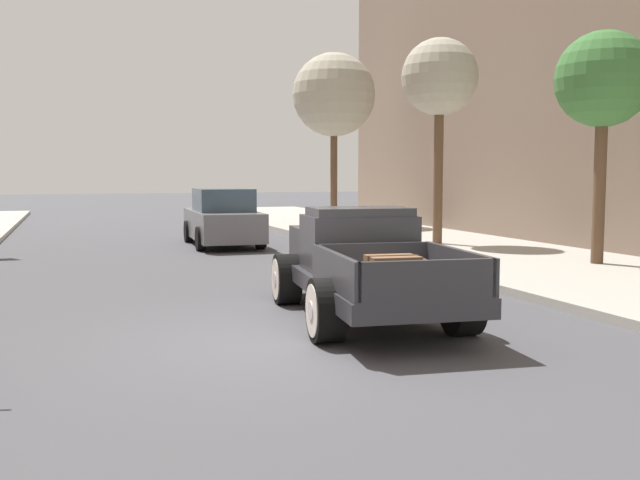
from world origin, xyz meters
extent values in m
plane|color=#47474C|center=(0.00, 0.00, 0.00)|extent=(140.00, 140.00, 0.00)
cube|color=#333338|center=(1.50, 1.00, 0.54)|extent=(2.28, 5.06, 0.24)
cube|color=#333338|center=(1.54, 1.35, 1.06)|extent=(1.67, 1.26, 0.80)
cube|color=#333338|center=(1.53, 1.30, 1.52)|extent=(1.53, 1.09, 0.12)
cube|color=#3D4C5B|center=(1.60, 1.92, 1.22)|extent=(1.32, 0.18, 0.44)
cube|color=#333338|center=(1.68, 2.64, 0.92)|extent=(1.48, 1.63, 0.52)
cube|color=silver|center=(1.76, 3.44, 0.90)|extent=(0.69, 0.17, 0.47)
cube|color=#333338|center=(1.34, -0.39, 0.68)|extent=(1.91, 2.27, 0.04)
cube|color=#333338|center=(0.54, -0.30, 0.90)|extent=(0.31, 2.10, 0.44)
cube|color=#333338|center=(2.15, -0.48, 0.90)|extent=(0.31, 2.10, 0.44)
cube|color=#333338|center=(1.24, -1.39, 0.90)|extent=(1.62, 0.26, 0.44)
cube|color=#333338|center=(1.45, 0.61, 0.90)|extent=(1.62, 0.26, 0.44)
cylinder|color=black|center=(0.75, 2.44, 0.40)|extent=(0.44, 0.83, 0.80)
cylinder|color=silver|center=(0.57, 2.46, 0.40)|extent=(0.08, 0.65, 0.66)
cylinder|color=silver|center=(0.56, 2.46, 0.40)|extent=(0.05, 0.24, 0.24)
cylinder|color=black|center=(2.54, 2.24, 0.40)|extent=(0.44, 0.83, 0.80)
cylinder|color=silver|center=(2.72, 2.22, 0.40)|extent=(0.08, 0.65, 0.66)
cylinder|color=silver|center=(2.73, 2.22, 0.40)|extent=(0.05, 0.24, 0.24)
cylinder|color=black|center=(0.46, -0.24, 0.40)|extent=(0.44, 0.83, 0.80)
cylinder|color=silver|center=(0.27, -0.22, 0.40)|extent=(0.08, 0.65, 0.66)
cylinder|color=silver|center=(0.26, -0.22, 0.40)|extent=(0.05, 0.24, 0.24)
cylinder|color=black|center=(2.24, -0.44, 0.40)|extent=(0.44, 0.83, 0.80)
cylinder|color=silver|center=(2.43, -0.46, 0.40)|extent=(0.08, 0.65, 0.66)
cylinder|color=silver|center=(2.44, -0.46, 0.40)|extent=(0.05, 0.24, 0.24)
cube|color=brown|center=(1.13, -0.72, 0.90)|extent=(0.64, 0.50, 0.40)
cube|color=#3D2D1E|center=(1.13, -0.72, 0.90)|extent=(0.62, 0.12, 0.42)
cube|color=olive|center=(1.60, -0.12, 0.84)|extent=(0.44, 0.32, 0.28)
cube|color=slate|center=(1.66, 12.00, 0.61)|extent=(1.85, 4.35, 0.80)
cube|color=#384C5B|center=(1.66, 11.85, 1.33)|extent=(1.58, 2.05, 0.64)
cylinder|color=black|center=(0.88, 13.32, 0.33)|extent=(0.24, 0.67, 0.66)
cylinder|color=black|center=(2.53, 13.27, 0.33)|extent=(0.24, 0.67, 0.66)
cylinder|color=black|center=(0.80, 10.74, 0.33)|extent=(0.24, 0.67, 0.66)
cylinder|color=black|center=(2.45, 10.69, 0.33)|extent=(0.24, 0.67, 0.66)
cylinder|color=brown|center=(8.20, 4.07, 1.73)|extent=(0.26, 0.26, 3.15)
sphere|color=#3D7538|center=(8.20, 4.07, 4.06)|extent=(2.02, 2.02, 2.02)
cylinder|color=brown|center=(7.10, 9.15, 2.03)|extent=(0.26, 0.26, 3.77)
sphere|color=#ADA893|center=(7.10, 9.15, 4.70)|extent=(2.09, 2.09, 2.09)
cylinder|color=brown|center=(6.89, 16.85, 2.00)|extent=(0.26, 0.26, 3.70)
sphere|color=#ADA893|center=(6.89, 16.85, 5.00)|extent=(3.09, 3.09, 3.09)
camera|label=1|loc=(-2.46, -8.38, 2.07)|focal=40.11mm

